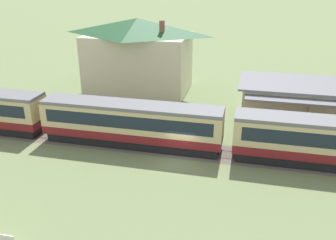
% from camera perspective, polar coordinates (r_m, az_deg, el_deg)
% --- Properties ---
extents(ground_plane, '(600.00, 600.00, 0.00)m').
position_cam_1_polar(ground_plane, '(31.82, 1.99, -6.25)').
color(ground_plane, '#707F51').
extents(passenger_train, '(53.70, 3.02, 4.19)m').
position_cam_1_polar(passenger_train, '(33.48, -5.50, -0.39)').
color(passenger_train, maroon).
rests_on(passenger_train, ground_plane).
extents(railway_track, '(112.40, 3.60, 0.04)m').
position_cam_1_polar(railway_track, '(38.21, -18.67, -2.32)').
color(railway_track, '#665B51').
rests_on(railway_track, ground_plane).
extents(station_building, '(13.21, 8.76, 4.63)m').
position_cam_1_polar(station_building, '(40.57, 20.52, 2.46)').
color(station_building, beige).
rests_on(station_building, ground_plane).
extents(station_house_dark_green_roof, '(14.55, 9.09, 9.81)m').
position_cam_1_polar(station_house_dark_green_roof, '(49.00, -4.80, 10.44)').
color(station_house_dark_green_roof, beige).
rests_on(station_house_dark_green_roof, ground_plane).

